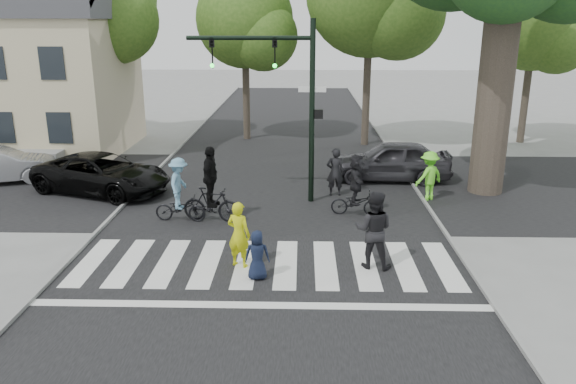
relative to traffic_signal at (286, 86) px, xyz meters
The scene contains 22 objects.
ground 7.33m from the traffic_signal, 93.27° to the right, with size 120.00×120.00×0.00m, color gray.
road_stem 4.09m from the traffic_signal, 106.46° to the right, with size 10.00×70.00×0.01m, color black.
road_cross 4.31m from the traffic_signal, 101.11° to the left, with size 70.00×10.00×0.01m, color black.
curb_left 6.74m from the traffic_signal, 167.50° to the right, with size 0.10×70.00×0.10m, color gray.
curb_right 6.19m from the traffic_signal, 14.31° to the right, with size 0.10×70.00×0.10m, color gray.
crosswalk 6.78m from the traffic_signal, 93.66° to the right, with size 10.00×3.85×0.01m.
traffic_signal is the anchor object (origin of this frame).
bg_tree_0 17.31m from the traffic_signal, 145.17° to the left, with size 5.46×5.20×8.97m.
bg_tree_1 13.26m from the traffic_signal, 134.31° to the left, with size 6.09×5.80×9.80m.
bg_tree_2 10.80m from the traffic_signal, 101.45° to the left, with size 5.04×4.80×8.40m.
bg_tree_4 15.58m from the traffic_signal, 39.88° to the left, with size 4.83×4.60×8.15m.
house 14.17m from the traffic_signal, 146.70° to the left, with size 8.40×8.10×8.82m.
pedestrian_woman 6.24m from the traffic_signal, 100.78° to the right, with size 0.62×0.41×1.69m, color #C9D10F.
pedestrian_child 6.92m from the traffic_signal, 94.79° to the right, with size 0.60×0.39×1.22m, color black.
pedestrian_adult 6.48m from the traffic_signal, 66.49° to the right, with size 0.96×0.75×1.98m, color black.
cyclist_left 4.87m from the traffic_signal, 146.71° to the right, with size 1.61×1.07×1.99m.
cyclist_mid 4.22m from the traffic_signal, 137.09° to the right, with size 1.85×1.15×2.35m.
cyclist_right 4.01m from the traffic_signal, 31.99° to the right, with size 1.61×1.50×1.98m.
car_suv 7.39m from the traffic_signal, behind, with size 2.31×5.01×1.39m, color black.
car_grey 5.74m from the traffic_signal, 35.05° to the left, with size 1.83×4.55×1.55m, color #312F34.
bystander_hivis 5.75m from the traffic_signal, ahead, with size 1.10×0.63×1.70m, color #74FC33.
bystander_dark 3.56m from the traffic_signal, 22.58° to the left, with size 0.62×0.41×1.70m, color black.
Camera 1 is at (0.89, -12.09, 5.91)m, focal length 35.00 mm.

